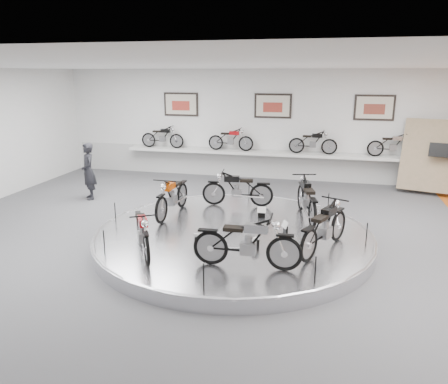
% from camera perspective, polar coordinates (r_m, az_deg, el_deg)
% --- Properties ---
extents(floor, '(16.00, 16.00, 0.00)m').
position_cam_1_polar(floor, '(10.04, 0.81, -7.29)').
color(floor, '#515153').
rests_on(floor, ground).
extents(ceiling, '(16.00, 16.00, 0.00)m').
position_cam_1_polar(ceiling, '(9.27, 0.90, 16.20)').
color(ceiling, white).
rests_on(ceiling, wall_back).
extents(wall_back, '(16.00, 0.00, 16.00)m').
position_cam_1_polar(wall_back, '(16.27, 6.34, 8.67)').
color(wall_back, white).
rests_on(wall_back, floor).
extents(dado_band, '(15.68, 0.04, 1.10)m').
position_cam_1_polar(dado_band, '(16.48, 6.19, 3.65)').
color(dado_band, '#BCBCBA').
rests_on(dado_band, floor).
extents(display_platform, '(6.40, 6.40, 0.30)m').
position_cam_1_polar(display_platform, '(10.25, 1.18, -5.89)').
color(display_platform, silver).
rests_on(display_platform, floor).
extents(platform_rim, '(6.40, 6.40, 0.10)m').
position_cam_1_polar(platform_rim, '(10.21, 1.19, -5.26)').
color(platform_rim, '#B2B2BA').
rests_on(platform_rim, display_platform).
extents(shelf, '(11.00, 0.55, 0.10)m').
position_cam_1_polar(shelf, '(16.12, 6.10, 5.02)').
color(shelf, silver).
rests_on(shelf, wall_back).
extents(poster_left, '(1.35, 0.06, 0.88)m').
position_cam_1_polar(poster_left, '(16.97, -5.64, 11.33)').
color(poster_left, beige).
rests_on(poster_left, wall_back).
extents(poster_center, '(1.35, 0.06, 0.88)m').
position_cam_1_polar(poster_center, '(16.17, 6.40, 11.11)').
color(poster_center, beige).
rests_on(poster_center, wall_back).
extents(poster_right, '(1.35, 0.06, 0.88)m').
position_cam_1_polar(poster_right, '(16.11, 19.05, 10.37)').
color(poster_right, beige).
rests_on(poster_right, wall_back).
extents(display_panel, '(2.56, 1.52, 2.30)m').
position_cam_1_polar(display_panel, '(15.77, 26.47, 4.19)').
color(display_panel, '#9B8064').
rests_on(display_panel, floor).
extents(shelf_bike_a, '(1.22, 0.43, 0.73)m').
position_cam_1_polar(shelf_bike_a, '(17.10, -8.05, 6.95)').
color(shelf_bike_a, black).
rests_on(shelf_bike_a, shelf).
extents(shelf_bike_b, '(1.22, 0.43, 0.73)m').
position_cam_1_polar(shelf_bike_b, '(16.31, 0.88, 6.70)').
color(shelf_bike_b, maroon).
rests_on(shelf_bike_b, shelf).
extents(shelf_bike_c, '(1.22, 0.43, 0.73)m').
position_cam_1_polar(shelf_bike_c, '(15.94, 11.53, 6.19)').
color(shelf_bike_c, black).
rests_on(shelf_bike_c, shelf).
extents(shelf_bike_d, '(1.22, 0.43, 0.73)m').
position_cam_1_polar(shelf_bike_d, '(16.07, 21.22, 5.54)').
color(shelf_bike_d, '#AAABAE').
rests_on(shelf_bike_d, shelf).
extents(bike_a, '(1.07, 1.90, 1.06)m').
position_cam_1_polar(bike_a, '(11.08, 10.76, -0.82)').
color(bike_a, black).
rests_on(bike_a, display_platform).
extents(bike_b, '(1.72, 0.77, 0.98)m').
position_cam_1_polar(bike_b, '(11.96, 1.78, 0.44)').
color(bike_b, black).
rests_on(bike_b, display_platform).
extents(bike_c, '(0.69, 1.78, 1.03)m').
position_cam_1_polar(bike_c, '(11.26, -6.80, -0.47)').
color(bike_c, '#B53E03').
rests_on(bike_c, display_platform).
extents(bike_d, '(1.29, 1.65, 0.93)m').
position_cam_1_polar(bike_d, '(9.00, -10.60, -5.04)').
color(bike_d, maroon).
rests_on(bike_d, display_platform).
extents(bike_e, '(1.77, 0.68, 1.03)m').
position_cam_1_polar(bike_e, '(8.18, 3.03, -6.54)').
color(bike_e, '#AAABAE').
rests_on(bike_e, display_platform).
extents(bike_f, '(1.28, 1.86, 1.04)m').
position_cam_1_polar(bike_f, '(9.17, 13.02, -4.46)').
color(bike_f, black).
rests_on(bike_f, display_platform).
extents(visitor, '(0.75, 0.77, 1.78)m').
position_cam_1_polar(visitor, '(14.26, -17.28, 2.60)').
color(visitor, black).
rests_on(visitor, floor).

